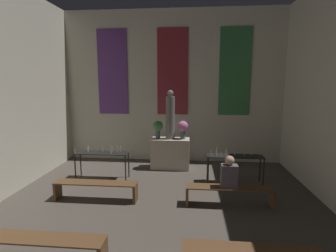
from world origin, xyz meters
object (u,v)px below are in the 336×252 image
Objects in this scene: altar at (170,153)px; statue at (170,116)px; person_seated at (229,173)px; candle_rack_left at (102,156)px; pew_back_right at (229,192)px; flower_vase_left at (158,127)px; pew_back_left at (96,187)px; pew_second_left at (42,245)px; candle_rack_right at (235,159)px; flower_vase_right at (183,128)px.

statue is at bearing 0.00° from altar.
candle_rack_left is at bearing 157.56° from person_seated.
statue is 0.79× the size of pew_back_right.
flower_vase_left is at bearing 180.00° from statue.
pew_back_left is 2.71× the size of person_seated.
candle_rack_left is (-1.87, -1.14, -1.02)m from statue.
statue is 3.28m from pew_back_right.
candle_rack_right is at bearing 46.83° from pew_second_left.
person_seated is at bearing -59.04° from altar.
pew_back_left is (-1.55, -2.54, -0.16)m from altar.
statue is at bearing 148.62° from candle_rack_right.
flower_vase_left is 2.97m from pew_back_left.
candle_rack_left is at bearing -142.21° from flower_vase_left.
statue is 2.15× the size of person_seated.
pew_back_right is at bearing 35.94° from pew_second_left.
statue reaches higher than person_seated.
pew_second_left is 2.24m from pew_back_left.
person_seated is (1.53, -2.54, -0.94)m from statue.
flower_vase_left is at bearing 180.00° from altar.
pew_second_left is at bearing -144.06° from pew_back_right.
flower_vase_left is 0.38× the size of candle_rack_left.
statue reaches higher than altar.
candle_rack_right is at bearing 22.30° from pew_back_left.
altar is at bearing 148.62° from candle_rack_right.
altar is 1.22m from statue.
statue is 2.42m from candle_rack_left.
altar is 5.03m from pew_second_left.
person_seated is at bearing 36.12° from pew_second_left.
altar is at bearing 180.00° from flower_vase_right.
flower_vase_right is 3.36m from pew_back_left.
flower_vase_right is (0.40, 0.00, -0.36)m from statue.
flower_vase_right is at bearing 52.57° from pew_back_left.
candle_rack_left is 1.00× the size of candle_rack_right.
candle_rack_left is (-1.47, -1.14, -0.66)m from flower_vase_left.
pew_back_right is (1.55, -2.54, -1.38)m from statue.
statue is at bearing 180.00° from flower_vase_right.
flower_vase_left is at bearing 127.14° from person_seated.
candle_rack_right is at bearing -0.02° from candle_rack_left.
candle_rack_left is at bearing -148.63° from statue.
pew_second_left is (0.32, -3.65, -0.36)m from candle_rack_left.
altar is 0.95m from flower_vase_right.
pew_back_left is (-1.55, -2.54, -1.38)m from statue.
person_seated is (1.93, -2.54, -0.59)m from flower_vase_left.
candle_rack_right is at bearing 76.14° from person_seated.
flower_vase_left is at bearing 180.00° from flower_vase_right.
flower_vase_left is (-0.40, 0.00, -0.36)m from statue.
pew_second_left is (-3.42, -3.64, -0.36)m from candle_rack_right.
pew_second_left is (-1.55, -4.79, -1.38)m from statue.
flower_vase_left reaches higher than altar.
altar is 0.81× the size of candle_rack_right.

